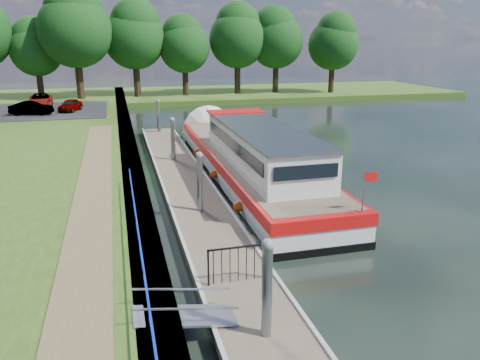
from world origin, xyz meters
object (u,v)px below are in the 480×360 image
object	(u,v)px
barge	(246,157)
car_b	(31,108)
car_d	(41,100)
pontoon	(185,184)
car_a	(70,105)

from	to	relation	value
barge	car_b	bearing A→B (deg)	123.76
barge	car_d	bearing A→B (deg)	117.85
barge	car_d	xyz separation A→B (m)	(-13.94, 26.38, 0.40)
car_b	car_d	xyz separation A→B (m)	(0.12, 5.35, 0.05)
car_b	pontoon	bearing A→B (deg)	-144.15
car_d	pontoon	bearing A→B (deg)	-75.45
car_b	car_d	size ratio (longest dim) A/B	0.77
pontoon	barge	world-z (taller)	barge
pontoon	barge	xyz separation A→B (m)	(3.60, 1.28, 0.90)
barge	car_a	distance (m)	25.08
pontoon	car_a	distance (m)	25.00
car_a	pontoon	bearing A→B (deg)	-54.89
car_d	barge	bearing A→B (deg)	-68.10
car_b	car_d	world-z (taller)	car_d
pontoon	barge	bearing A→B (deg)	19.62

